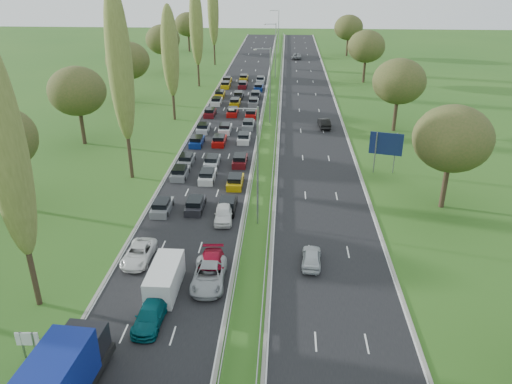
# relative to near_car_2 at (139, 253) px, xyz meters

# --- Properties ---
(ground) EXTENTS (260.00, 260.00, 0.00)m
(ground) POSITION_rel_near_car_2_xyz_m (10.01, 44.47, -0.70)
(ground) COLOR #29591B
(ground) RESTS_ON ground
(near_carriageway) EXTENTS (10.50, 215.00, 0.04)m
(near_carriageway) POSITION_rel_near_car_2_xyz_m (3.26, 46.97, -0.70)
(near_carriageway) COLOR black
(near_carriageway) RESTS_ON ground
(far_carriageway) EXTENTS (10.50, 215.00, 0.04)m
(far_carriageway) POSITION_rel_near_car_2_xyz_m (16.76, 46.97, -0.70)
(far_carriageway) COLOR black
(far_carriageway) RESTS_ON ground
(central_reservation) EXTENTS (2.36, 215.00, 0.32)m
(central_reservation) POSITION_rel_near_car_2_xyz_m (10.01, 46.97, -0.15)
(central_reservation) COLOR gray
(central_reservation) RESTS_ON ground
(lamp_columns) EXTENTS (0.18, 140.18, 12.00)m
(lamp_columns) POSITION_rel_near_car_2_xyz_m (10.01, 42.47, 5.30)
(lamp_columns) COLOR gray
(lamp_columns) RESTS_ON ground
(poplar_row) EXTENTS (2.80, 127.80, 22.44)m
(poplar_row) POSITION_rel_near_car_2_xyz_m (-5.99, 32.63, 11.68)
(poplar_row) COLOR #2D2116
(poplar_row) RESTS_ON ground
(woodland_left) EXTENTS (8.00, 166.00, 11.10)m
(woodland_left) POSITION_rel_near_car_2_xyz_m (-16.49, 27.09, 6.98)
(woodland_left) COLOR #2D2116
(woodland_left) RESTS_ON ground
(woodland_right) EXTENTS (8.00, 153.00, 11.10)m
(woodland_right) POSITION_rel_near_car_2_xyz_m (29.51, 31.13, 6.98)
(woodland_right) COLOR #2D2116
(woodland_right) RESTS_ON ground
(traffic_queue_fill) EXTENTS (9.03, 69.22, 0.80)m
(traffic_queue_fill) POSITION_rel_near_car_2_xyz_m (3.27, 41.93, -0.26)
(traffic_queue_fill) COLOR slate
(traffic_queue_fill) RESTS_ON ground
(near_car_2) EXTENTS (2.40, 4.97, 1.36)m
(near_car_2) POSITION_rel_near_car_2_xyz_m (0.00, 0.00, 0.00)
(near_car_2) COLOR silver
(near_car_2) RESTS_ON near_carriageway
(near_car_7) EXTENTS (2.06, 4.75, 1.36)m
(near_car_7) POSITION_rel_near_car_2_xyz_m (3.13, -8.27, -0.00)
(near_car_7) COLOR #054B54
(near_car_7) RESTS_ON near_carriageway
(near_car_10) EXTENTS (2.74, 5.67, 1.56)m
(near_car_10) POSITION_rel_near_car_2_xyz_m (6.65, -3.08, 0.10)
(near_car_10) COLOR #9FA3A8
(near_car_10) RESTS_ON near_carriageway
(near_car_11) EXTENTS (2.51, 5.42, 1.53)m
(near_car_11) POSITION_rel_near_car_2_xyz_m (6.69, -1.91, 0.08)
(near_car_11) COLOR maroon
(near_car_11) RESTS_ON near_carriageway
(near_car_12) EXTENTS (2.01, 4.55, 1.52)m
(near_car_12) POSITION_rel_near_car_2_xyz_m (6.54, 7.98, 0.08)
(near_car_12) COLOR white
(near_car_12) RESTS_ON near_carriageway
(far_car_0) EXTENTS (1.88, 4.19, 1.40)m
(far_car_0) POSITION_rel_near_car_2_xyz_m (15.09, 0.27, 0.02)
(far_car_0) COLOR silver
(far_car_0) RESTS_ON far_carriageway
(far_car_1) EXTENTS (1.95, 4.67, 1.50)m
(far_car_1) POSITION_rel_near_car_2_xyz_m (18.73, 40.30, 0.07)
(far_car_1) COLOR black
(far_car_1) RESTS_ON far_carriageway
(far_car_2) EXTENTS (2.65, 5.38, 1.47)m
(far_car_2) POSITION_rel_near_car_2_xyz_m (15.20, 103.48, 0.05)
(far_car_2) COLOR slate
(far_car_2) RESTS_ON far_carriageway
(white_van_rear) EXTENTS (2.16, 5.52, 2.22)m
(white_van_rear) POSITION_rel_near_car_2_xyz_m (3.32, -3.98, 0.43)
(white_van_rear) COLOR silver
(white_van_rear) RESTS_ON near_carriageway
(info_sign) EXTENTS (1.50, 0.19, 2.10)m
(info_sign) POSITION_rel_near_car_2_xyz_m (-3.89, -12.21, 0.67)
(info_sign) COLOR gray
(info_sign) RESTS_ON ground
(direction_sign) EXTENTS (3.89, 1.13, 5.20)m
(direction_sign) POSITION_rel_near_car_2_xyz_m (24.91, 21.83, 2.87)
(direction_sign) COLOR gray
(direction_sign) RESTS_ON ground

